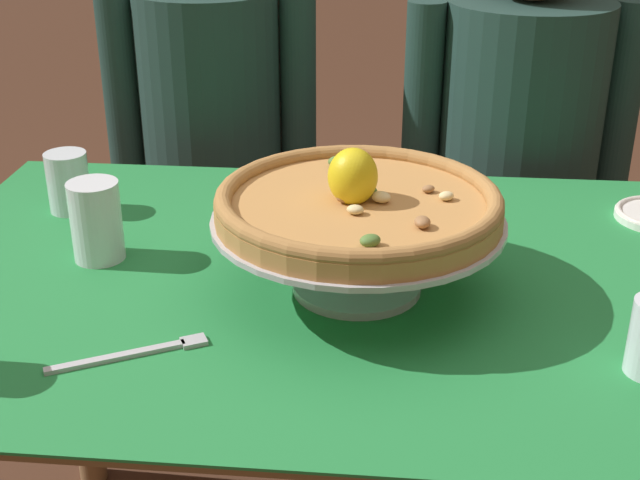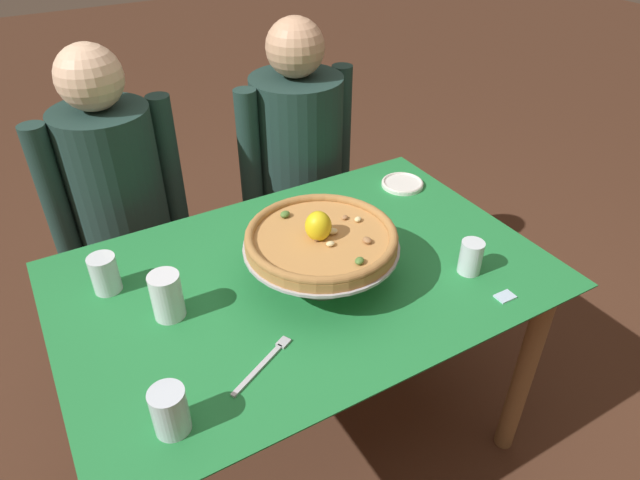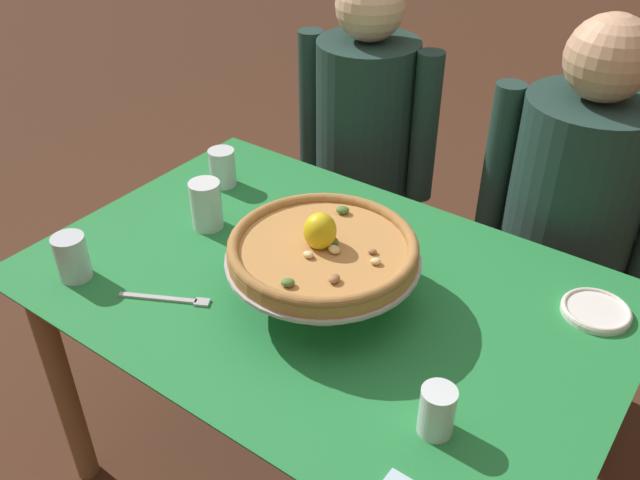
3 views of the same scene
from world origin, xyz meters
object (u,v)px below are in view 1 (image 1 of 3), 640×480
(pizza_stand, at_px, (358,237))
(pizza, at_px, (358,202))
(water_glass_back_left, at_px, (69,186))
(dinner_fork, at_px, (137,353))
(water_glass_side_left, at_px, (97,226))
(diner_right, at_px, (512,196))
(diner_left, at_px, (215,186))

(pizza_stand, bearing_deg, pizza, -176.99)
(water_glass_back_left, relative_size, dinner_fork, 0.56)
(water_glass_side_left, bearing_deg, water_glass_back_left, 121.92)
(pizza_stand, bearing_deg, diner_right, 66.54)
(water_glass_side_left, bearing_deg, pizza_stand, -8.94)
(pizza, bearing_deg, water_glass_back_left, 154.74)
(pizza_stand, bearing_deg, water_glass_side_left, 171.06)
(water_glass_side_left, bearing_deg, pizza, -8.94)
(diner_left, bearing_deg, water_glass_back_left, -105.71)
(diner_left, bearing_deg, dinner_fork, -83.68)
(dinner_fork, relative_size, diner_right, 0.15)
(water_glass_side_left, distance_m, diner_right, 0.98)
(pizza_stand, distance_m, pizza, 0.05)
(pizza_stand, height_order, diner_right, diner_right)
(pizza_stand, xyz_separation_m, diner_right, (0.31, 0.71, -0.22))
(pizza, xyz_separation_m, diner_right, (0.31, 0.71, -0.27))
(water_glass_back_left, bearing_deg, dinner_fork, -60.80)
(pizza_stand, relative_size, diner_left, 0.33)
(dinner_fork, bearing_deg, water_glass_back_left, 119.20)
(pizza_stand, xyz_separation_m, water_glass_side_left, (-0.40, 0.06, -0.03))
(water_glass_side_left, relative_size, diner_right, 0.10)
(water_glass_side_left, xyz_separation_m, diner_left, (0.03, 0.68, -0.20))
(diner_left, bearing_deg, diner_right, -2.88)
(water_glass_side_left, distance_m, dinner_fork, 0.30)
(diner_left, bearing_deg, pizza, -63.64)
(diner_right, bearing_deg, pizza, -113.48)
(diner_left, xyz_separation_m, diner_right, (0.68, -0.03, 0.01))
(pizza, xyz_separation_m, water_glass_side_left, (-0.40, 0.06, -0.08))
(diner_left, bearing_deg, pizza_stand, -63.63)
(pizza, height_order, diner_right, diner_right)
(pizza, bearing_deg, diner_right, 66.52)
(dinner_fork, distance_m, diner_right, 1.08)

